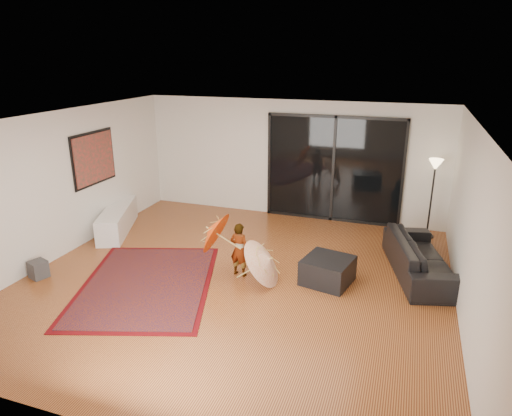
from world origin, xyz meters
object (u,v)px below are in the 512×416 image
at_px(media_console, 118,219).
at_px(child, 239,250).
at_px(sofa, 421,257).
at_px(ottoman, 328,270).

height_order(media_console, child, child).
bearing_deg(sofa, child, 94.55).
bearing_deg(ottoman, media_console, 169.66).
height_order(media_console, sofa, sofa).
bearing_deg(child, sofa, -152.47).
distance_m(sofa, ottoman, 1.68).
relative_size(media_console, ottoman, 2.51).
height_order(media_console, ottoman, media_console).
xyz_separation_m(sofa, child, (-2.96, -1.05, 0.16)).
relative_size(media_console, sofa, 0.86).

